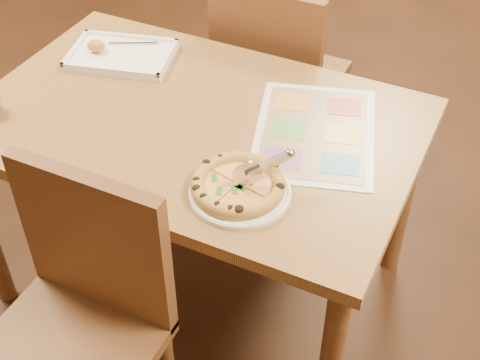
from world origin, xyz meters
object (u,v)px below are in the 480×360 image
at_px(dining_table, 195,142).
at_px(chair_far, 274,65).
at_px(plate, 240,193).
at_px(appetizer_tray, 119,56).
at_px(chair_near, 80,299).
at_px(pizza, 238,185).
at_px(menu, 315,132).
at_px(pizza_cutter, 262,167).

bearing_deg(dining_table, chair_far, 90.00).
relative_size(plate, appetizer_tray, 0.69).
height_order(chair_near, chair_far, same).
xyz_separation_m(chair_near, pizza, (0.26, 0.37, 0.18)).
height_order(dining_table, chair_far, chair_far).
height_order(pizza, menu, pizza).
height_order(plate, appetizer_tray, appetizer_tray).
relative_size(chair_near, pizza_cutter, 3.89).
height_order(dining_table, pizza_cutter, pizza_cutter).
height_order(pizza_cutter, appetizer_tray, pizza_cutter).
bearing_deg(pizza_cutter, chair_near, -169.01).
height_order(chair_far, appetizer_tray, chair_far).
bearing_deg(menu, plate, -103.61).
bearing_deg(pizza, plate, -33.52).
bearing_deg(chair_far, dining_table, 90.00).
distance_m(dining_table, plate, 0.37).
xyz_separation_m(dining_table, chair_near, (0.00, -0.60, -0.07)).
relative_size(chair_far, pizza_cutter, 3.89).
distance_m(pizza, menu, 0.33).
bearing_deg(chair_near, appetizer_tray, 115.75).
bearing_deg(menu, chair_near, -116.39).
xyz_separation_m(chair_near, chair_far, (-0.00, 1.20, 0.00)).
bearing_deg(menu, pizza_cutter, -96.87).
xyz_separation_m(pizza_cutter, appetizer_tray, (-0.69, 0.39, -0.07)).
relative_size(dining_table, appetizer_tray, 3.45).
height_order(dining_table, menu, menu).
relative_size(pizza, menu, 0.52).
xyz_separation_m(pizza_cutter, menu, (0.04, 0.29, -0.08)).
bearing_deg(menu, appetizer_tray, 172.47).
bearing_deg(pizza_cutter, pizza, 167.00).
relative_size(chair_far, plate, 1.80).
relative_size(chair_far, appetizer_tray, 1.25).
relative_size(dining_table, menu, 2.77).
distance_m(chair_far, appetizer_tray, 0.59).
xyz_separation_m(dining_table, chair_far, (-0.00, 0.60, -0.07)).
bearing_deg(plate, menu, 76.39).
xyz_separation_m(chair_far, menu, (0.34, -0.51, 0.16)).
bearing_deg(pizza_cutter, dining_table, 105.26).
distance_m(chair_far, pizza, 0.89).
xyz_separation_m(dining_table, menu, (0.34, 0.09, 0.09)).
distance_m(pizza, pizza_cutter, 0.08).
relative_size(plate, pizza_cutter, 2.16).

